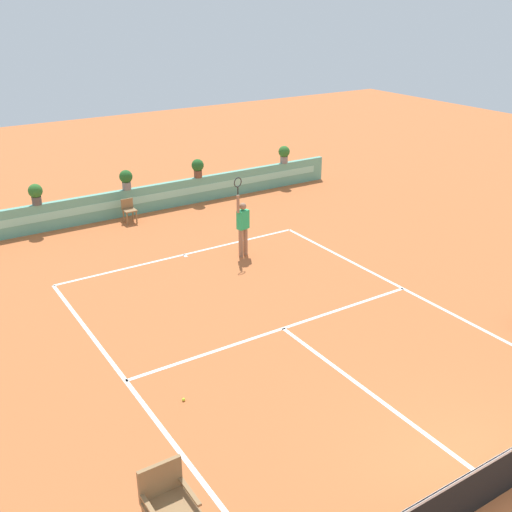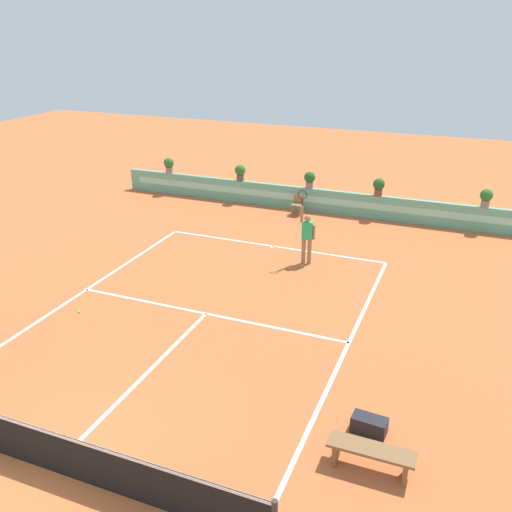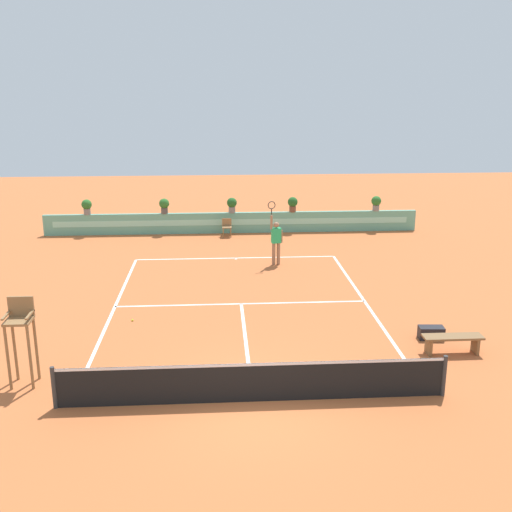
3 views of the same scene
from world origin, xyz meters
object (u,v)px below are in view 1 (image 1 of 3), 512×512
Objects in this scene: tennis_ball_near_baseline at (184,399)px; potted_plant_right at (198,167)px; potted_plant_far_right at (284,153)px; potted_plant_left at (36,193)px; tennis_player at (243,224)px; ball_kid_chair at (129,209)px; potted_plant_centre at (126,178)px.

tennis_ball_near_baseline is 12.99m from potted_plant_right.
potted_plant_far_right is 10.28m from potted_plant_left.
tennis_ball_near_baseline is 0.09× the size of potted_plant_far_right.
tennis_player reaches higher than potted_plant_far_right.
tennis_ball_near_baseline is 0.09× the size of potted_plant_left.
tennis_ball_near_baseline is (-3.08, -10.55, -0.44)m from ball_kid_chair.
ball_kid_chair is 1.17× the size of potted_plant_far_right.
potted_plant_centre is (0.27, 0.73, 0.93)m from ball_kid_chair.
potted_plant_far_right is 1.00× the size of potted_plant_left.
ball_kid_chair is 11.00m from tennis_ball_near_baseline.
ball_kid_chair is 1.22m from potted_plant_centre.
potted_plant_far_right is 1.00× the size of potted_plant_right.
potted_plant_right is (-4.10, 0.00, 0.00)m from potted_plant_far_right.
potted_plant_centre is (-1.60, 5.54, 0.36)m from tennis_player.
potted_plant_centre is 3.23m from potted_plant_left.
tennis_ball_near_baseline is at bearing -106.28° from ball_kid_chair.
potted_plant_far_right is at bearing 0.00° from potted_plant_centre.
potted_plant_centre is 1.00× the size of potted_plant_left.
potted_plant_left is at bearing 166.14° from ball_kid_chair.
tennis_player reaches higher than ball_kid_chair.
ball_kid_chair is at bearing -110.05° from potted_plant_centre.
tennis_player is at bearing 49.24° from tennis_ball_near_baseline.
tennis_ball_near_baseline is 0.09× the size of potted_plant_centre.
potted_plant_right and potted_plant_left have the same top height.
tennis_player is 3.57× the size of potted_plant_right.
tennis_player reaches higher than potted_plant_right.
potted_plant_far_right and potted_plant_left have the same top height.
potted_plant_far_right is (7.05, 0.00, 0.00)m from potted_plant_centre.
potted_plant_right reaches higher than ball_kid_chair.
tennis_player is 5.72m from potted_plant_right.
ball_kid_chair is 3.20m from potted_plant_left.
potted_plant_left is (-3.23, 0.00, 0.00)m from potted_plant_centre.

